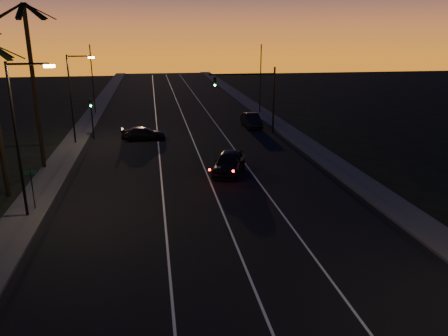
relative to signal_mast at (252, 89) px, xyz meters
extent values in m
cube|color=black|center=(-7.14, -9.99, -4.78)|extent=(20.00, 170.00, 0.01)
cube|color=#363634|center=(-18.34, -9.99, -4.70)|extent=(2.40, 170.00, 0.16)
cube|color=#363634|center=(4.06, -9.99, -4.70)|extent=(2.40, 170.00, 0.16)
cube|color=silver|center=(-10.14, -9.99, -4.76)|extent=(0.12, 160.00, 0.01)
cube|color=silver|center=(-6.64, -9.99, -4.76)|extent=(0.12, 160.00, 0.01)
cube|color=silver|center=(-3.14, -9.99, -4.76)|extent=(0.12, 160.00, 0.01)
cube|color=black|center=(-19.31, -15.73, 4.65)|extent=(2.18, 0.92, 1.18)
cylinder|color=black|center=(-19.34, -9.99, 1.47)|extent=(0.32, 0.32, 12.50)
cube|color=black|center=(-18.31, -9.73, 7.15)|extent=(2.18, 0.92, 1.18)
cube|color=black|center=(-18.90, -9.03, 7.15)|extent=(1.25, 2.12, 1.18)
cube|color=black|center=(-19.82, -9.05, 7.15)|extent=(1.34, 2.09, 1.18)
cube|color=black|center=(-20.37, -9.78, 7.15)|extent=(2.18, 0.82, 1.18)
cube|color=black|center=(-20.15, -10.67, 7.15)|extent=(1.90, 1.69, 1.18)
cube|color=black|center=(-19.31, -11.05, 7.15)|extent=(0.45, 2.16, 1.18)
cube|color=black|center=(-18.49, -10.63, 7.15)|extent=(1.95, 1.61, 1.18)
cylinder|color=black|center=(-18.14, -19.99, -0.28)|extent=(0.16, 0.16, 9.00)
cylinder|color=black|center=(-17.04, -19.99, 4.07)|extent=(2.20, 0.12, 0.12)
cube|color=#E8A65D|center=(-15.94, -19.99, 3.94)|extent=(0.55, 0.26, 0.16)
cylinder|color=black|center=(-18.14, -1.99, -0.53)|extent=(0.16, 0.16, 8.50)
cylinder|color=black|center=(-17.04, -1.99, 3.57)|extent=(2.20, 0.12, 0.12)
cube|color=#E8A65D|center=(-15.94, -1.99, 3.44)|extent=(0.55, 0.26, 0.16)
cylinder|color=black|center=(-17.94, -18.99, -3.48)|extent=(0.06, 0.06, 2.60)
cube|color=#0C4928|center=(-17.94, -18.99, -2.33)|extent=(0.70, 0.03, 0.20)
cylinder|color=black|center=(2.36, 0.01, -1.28)|extent=(0.20, 0.20, 7.00)
cylinder|color=black|center=(-1.14, 0.01, 1.52)|extent=(7.00, 0.16, 0.16)
cube|color=black|center=(-4.04, 0.01, 0.77)|extent=(0.32, 0.28, 1.00)
sphere|color=black|center=(-4.04, -0.16, 1.09)|extent=(0.20, 0.20, 0.20)
sphere|color=black|center=(-4.04, -0.16, 0.77)|extent=(0.20, 0.20, 0.20)
sphere|color=#14FF59|center=(-4.04, -0.16, 0.45)|extent=(0.20, 0.20, 0.20)
cylinder|color=black|center=(-16.64, 0.01, -2.68)|extent=(0.14, 0.14, 4.20)
cube|color=black|center=(-16.64, 0.01, -1.08)|extent=(0.28, 0.25, 0.90)
sphere|color=black|center=(-16.64, -0.14, -0.80)|extent=(0.18, 0.18, 0.18)
sphere|color=black|center=(-16.64, -0.14, -1.08)|extent=(0.18, 0.18, 0.18)
sphere|color=#14FF59|center=(-16.64, -0.14, -1.36)|extent=(0.18, 0.18, 0.18)
cylinder|color=black|center=(-18.14, 15.01, -0.28)|extent=(0.14, 0.14, 9.00)
cylinder|color=black|center=(3.86, 12.01, -0.28)|extent=(0.14, 0.14, 9.00)
imported|color=black|center=(-4.89, -13.54, -3.92)|extent=(3.65, 5.40, 1.71)
sphere|color=#FF0F05|center=(-6.74, -16.03, -3.64)|extent=(0.18, 0.18, 0.18)
sphere|color=#FF0F05|center=(-5.15, -16.63, -3.64)|extent=(0.18, 0.18, 0.18)
imported|color=black|center=(0.65, 3.05, -3.99)|extent=(1.70, 4.76, 1.56)
imported|color=black|center=(-11.55, -1.44, -4.12)|extent=(4.52, 1.94, 1.30)
camera|label=1|loc=(-10.55, -45.34, 5.68)|focal=35.00mm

